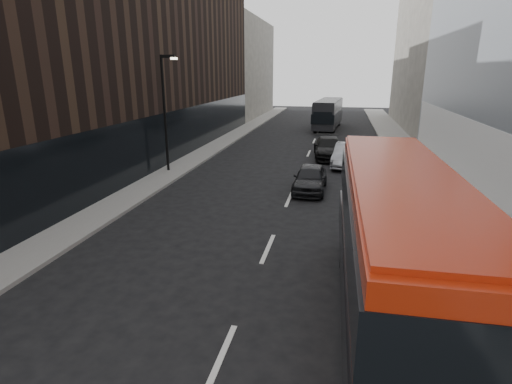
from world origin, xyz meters
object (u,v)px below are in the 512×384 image
Objects in this scene: red_bus at (395,246)px; grey_bus at (328,113)px; car_a at (310,178)px; car_c at (329,148)px; car_b at (347,155)px; street_lamp at (166,106)px.

red_bus is 36.83m from grey_bus.
car_c is (0.65, 8.96, 0.05)m from car_a.
grey_bus is 18.60m from car_b.
car_b is (-0.90, 18.25, -1.52)m from red_bus.
grey_bus is 24.93m from car_a.
street_lamp is 24.53m from grey_bus.
red_bus is at bearing -75.30° from car_a.
car_a is 0.80× the size of car_c.
red_bus is at bearing -49.57° from street_lamp.
red_bus is 2.21× the size of car_b.
street_lamp reaches higher than car_b.
car_c is (0.67, -15.95, -0.96)m from grey_bus.
grey_bus is 1.93× the size of car_c.
street_lamp reaches higher than car_c.
grey_bus is at bearing 86.79° from car_c.
street_lamp is at bearing -152.77° from car_b.
car_b is at bearing 91.69° from red_bus.
car_b is (1.97, 6.44, 0.05)m from car_a.
car_c is at bearing 86.87° from car_a.
street_lamp is 1.51× the size of car_b.
red_bus is at bearing -80.95° from grey_bus.
street_lamp is at bearing 129.31° from red_bus.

